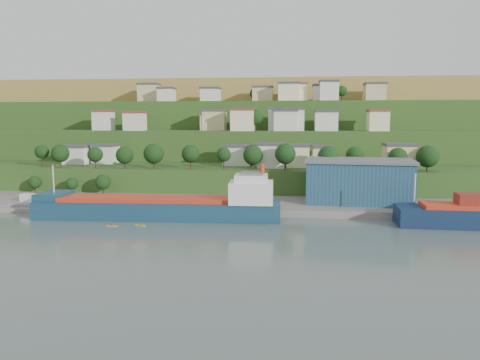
# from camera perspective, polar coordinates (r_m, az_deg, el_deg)

# --- Properties ---
(ground) EXTENTS (500.00, 500.00, 0.00)m
(ground) POSITION_cam_1_polar(r_m,az_deg,el_deg) (115.84, -5.87, -5.84)
(ground) COLOR #465553
(ground) RESTS_ON ground
(quay) EXTENTS (220.00, 26.00, 4.00)m
(quay) POSITION_cam_1_polar(r_m,az_deg,el_deg) (140.72, 4.59, -3.49)
(quay) COLOR slate
(quay) RESTS_ON ground
(pebble_beach) EXTENTS (40.00, 18.00, 2.40)m
(pebble_beach) POSITION_cam_1_polar(r_m,az_deg,el_deg) (156.36, -24.18, -3.03)
(pebble_beach) COLOR slate
(pebble_beach) RESTS_ON ground
(hillside) EXTENTS (360.00, 211.22, 96.00)m
(hillside) POSITION_cam_1_polar(r_m,az_deg,el_deg) (281.13, 1.46, 1.91)
(hillside) COLOR #284719
(hillside) RESTS_ON ground
(cargo_ship_near) EXTENTS (66.24, 12.91, 16.93)m
(cargo_ship_near) POSITION_cam_1_polar(r_m,az_deg,el_deg) (127.41, -9.09, -3.45)
(cargo_ship_near) COLOR #14304E
(cargo_ship_near) RESTS_ON ground
(warehouse) EXTENTS (32.79, 22.09, 12.80)m
(warehouse) POSITION_cam_1_polar(r_m,az_deg,el_deg) (143.68, 14.30, -0.07)
(warehouse) COLOR navy
(warehouse) RESTS_ON quay
(caravan) EXTENTS (7.30, 4.07, 3.22)m
(caravan) POSITION_cam_1_polar(r_m,az_deg,el_deg) (153.35, -23.98, -2.15)
(caravan) COLOR white
(caravan) RESTS_ON pebble_beach
(dinghy) EXTENTS (3.87, 2.06, 0.73)m
(dinghy) POSITION_cam_1_polar(r_m,az_deg,el_deg) (148.66, -20.56, -2.74)
(dinghy) COLOR silver
(dinghy) RESTS_ON pebble_beach
(kayak_orange) EXTENTS (2.89, 0.63, 0.72)m
(kayak_orange) POSITION_cam_1_polar(r_m,az_deg,el_deg) (121.25, -15.31, -5.37)
(kayak_orange) COLOR orange
(kayak_orange) RESTS_ON ground
(kayak_yellow) EXTENTS (3.07, 1.67, 0.77)m
(kayak_yellow) POSITION_cam_1_polar(r_m,az_deg,el_deg) (120.54, -12.10, -5.34)
(kayak_yellow) COLOR gold
(kayak_yellow) RESTS_ON ground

